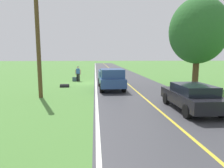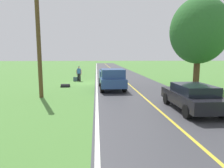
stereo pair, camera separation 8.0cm
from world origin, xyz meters
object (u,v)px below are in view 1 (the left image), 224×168
object	(u,v)px
hitchhiker_walking	(78,73)
sedan_mid_oncoming	(192,96)
suitcase_carried	(74,79)
utility_pole_roadside	(38,42)
tree_far_side_near	(198,31)
pickup_truck_passing	(111,78)

from	to	relation	value
hitchhiker_walking	sedan_mid_oncoming	bearing A→B (deg)	118.58
suitcase_carried	utility_pole_roadside	size ratio (longest dim) A/B	0.06
suitcase_carried	tree_far_side_near	distance (m)	13.62
hitchhiker_walking	pickup_truck_passing	size ratio (longest dim) A/B	0.32
tree_far_side_near	pickup_truck_passing	bearing A→B (deg)	-4.18
hitchhiker_walking	utility_pole_roadside	xyz separation A→B (m)	(1.86, 8.90, 2.87)
sedan_mid_oncoming	utility_pole_roadside	world-z (taller)	utility_pole_roadside
sedan_mid_oncoming	pickup_truck_passing	bearing A→B (deg)	-62.17
hitchhiker_walking	suitcase_carried	bearing A→B (deg)	8.59
tree_far_side_near	utility_pole_roadside	size ratio (longest dim) A/B	1.01
hitchhiker_walking	pickup_truck_passing	xyz separation A→B (m)	(-3.32, 5.88, -0.01)
tree_far_side_near	utility_pole_roadside	distance (m)	12.82
pickup_truck_passing	tree_far_side_near	bearing A→B (deg)	175.82
tree_far_side_near	utility_pole_roadside	world-z (taller)	tree_far_side_near
pickup_truck_passing	utility_pole_roadside	size ratio (longest dim) A/B	0.71
pickup_truck_passing	sedan_mid_oncoming	distance (m)	7.99
tree_far_side_near	sedan_mid_oncoming	size ratio (longest dim) A/B	1.75
hitchhiker_walking	suitcase_carried	size ratio (longest dim) A/B	3.56
tree_far_side_near	utility_pole_roadside	xyz separation A→B (m)	(12.52, 2.48, -1.12)
hitchhiker_walking	pickup_truck_passing	world-z (taller)	pickup_truck_passing
pickup_truck_passing	sedan_mid_oncoming	world-z (taller)	pickup_truck_passing
utility_pole_roadside	pickup_truck_passing	bearing A→B (deg)	-149.77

